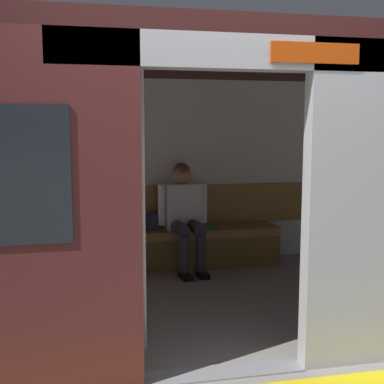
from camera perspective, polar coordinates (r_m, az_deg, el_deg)
ground_plane at (r=3.38m, az=3.68°, el=-19.91°), size 60.00×60.00×0.00m
train_car at (r=4.26m, az=-1.80°, el=6.50°), size 6.40×2.92×2.21m
bench_seat at (r=5.51m, az=-3.09°, el=-5.36°), size 2.56×0.44×0.44m
person_seated at (r=5.43m, az=-0.91°, el=-2.05°), size 0.55×0.70×1.17m
handbag at (r=5.48m, az=-5.32°, el=-3.46°), size 0.26×0.15×0.17m
book at (r=5.62m, az=2.25°, el=-3.90°), size 0.22×0.26×0.03m
grab_pole_door at (r=3.40m, az=-5.66°, el=-1.39°), size 0.04×0.04×2.07m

